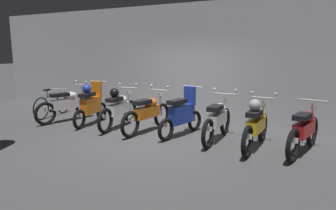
{
  "coord_description": "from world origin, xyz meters",
  "views": [
    {
      "loc": [
        3.65,
        -5.88,
        2.06
      ],
      "look_at": [
        0.16,
        0.55,
        0.75
      ],
      "focal_mm": 33.11,
      "sensor_mm": 36.0,
      "label": 1
    }
  ],
  "objects_px": {
    "motorbike_slot_2": "(119,108)",
    "motorbike_slot_6": "(256,124)",
    "bicycle": "(52,105)",
    "motorbike_slot_1": "(91,104)",
    "motorbike_slot_3": "(148,113)",
    "motorbike_slot_5": "(218,119)",
    "motorbike_slot_4": "(182,114)",
    "motorbike_slot_0": "(67,104)",
    "motorbike_slot_7": "(304,130)"
  },
  "relations": [
    {
      "from": "motorbike_slot_2",
      "to": "motorbike_slot_6",
      "type": "bearing_deg",
      "value": -1.43
    },
    {
      "from": "bicycle",
      "to": "motorbike_slot_1",
      "type": "bearing_deg",
      "value": -6.29
    },
    {
      "from": "motorbike_slot_3",
      "to": "motorbike_slot_5",
      "type": "height_order",
      "value": "same"
    },
    {
      "from": "motorbike_slot_5",
      "to": "motorbike_slot_1",
      "type": "bearing_deg",
      "value": -177.46
    },
    {
      "from": "motorbike_slot_2",
      "to": "motorbike_slot_3",
      "type": "height_order",
      "value": "same"
    },
    {
      "from": "motorbike_slot_4",
      "to": "bicycle",
      "type": "height_order",
      "value": "motorbike_slot_4"
    },
    {
      "from": "motorbike_slot_0",
      "to": "motorbike_slot_3",
      "type": "height_order",
      "value": "same"
    },
    {
      "from": "motorbike_slot_4",
      "to": "motorbike_slot_5",
      "type": "distance_m",
      "value": 0.9
    },
    {
      "from": "motorbike_slot_2",
      "to": "motorbike_slot_6",
      "type": "distance_m",
      "value": 3.64
    },
    {
      "from": "motorbike_slot_4",
      "to": "motorbike_slot_2",
      "type": "bearing_deg",
      "value": -176.71
    },
    {
      "from": "motorbike_slot_7",
      "to": "motorbike_slot_1",
      "type": "bearing_deg",
      "value": -178.81
    },
    {
      "from": "motorbike_slot_6",
      "to": "motorbike_slot_7",
      "type": "relative_size",
      "value": 1.01
    },
    {
      "from": "motorbike_slot_1",
      "to": "motorbike_slot_7",
      "type": "bearing_deg",
      "value": 1.19
    },
    {
      "from": "motorbike_slot_0",
      "to": "motorbike_slot_4",
      "type": "height_order",
      "value": "motorbike_slot_4"
    },
    {
      "from": "motorbike_slot_1",
      "to": "motorbike_slot_2",
      "type": "bearing_deg",
      "value": 3.42
    },
    {
      "from": "motorbike_slot_6",
      "to": "motorbike_slot_4",
      "type": "bearing_deg",
      "value": 173.82
    },
    {
      "from": "motorbike_slot_0",
      "to": "motorbike_slot_3",
      "type": "bearing_deg",
      "value": 1.89
    },
    {
      "from": "bicycle",
      "to": "motorbike_slot_7",
      "type": "bearing_deg",
      "value": -0.65
    },
    {
      "from": "motorbike_slot_0",
      "to": "motorbike_slot_6",
      "type": "height_order",
      "value": "same"
    },
    {
      "from": "motorbike_slot_7",
      "to": "bicycle",
      "type": "height_order",
      "value": "motorbike_slot_7"
    },
    {
      "from": "motorbike_slot_3",
      "to": "bicycle",
      "type": "relative_size",
      "value": 1.14
    },
    {
      "from": "motorbike_slot_6",
      "to": "motorbike_slot_7",
      "type": "bearing_deg",
      "value": 9.32
    },
    {
      "from": "motorbike_slot_0",
      "to": "motorbike_slot_2",
      "type": "bearing_deg",
      "value": 3.07
    },
    {
      "from": "motorbike_slot_4",
      "to": "motorbike_slot_6",
      "type": "height_order",
      "value": "motorbike_slot_4"
    },
    {
      "from": "motorbike_slot_0",
      "to": "motorbike_slot_7",
      "type": "height_order",
      "value": "motorbike_slot_0"
    },
    {
      "from": "motorbike_slot_2",
      "to": "motorbike_slot_4",
      "type": "distance_m",
      "value": 1.83
    },
    {
      "from": "motorbike_slot_3",
      "to": "motorbike_slot_2",
      "type": "bearing_deg",
      "value": 179.54
    },
    {
      "from": "motorbike_slot_1",
      "to": "bicycle",
      "type": "relative_size",
      "value": 0.98
    },
    {
      "from": "motorbike_slot_6",
      "to": "motorbike_slot_7",
      "type": "distance_m",
      "value": 0.93
    },
    {
      "from": "motorbike_slot_5",
      "to": "bicycle",
      "type": "distance_m",
      "value": 5.41
    },
    {
      "from": "motorbike_slot_0",
      "to": "motorbike_slot_4",
      "type": "xyz_separation_m",
      "value": [
        3.64,
        0.2,
        0.03
      ]
    },
    {
      "from": "motorbike_slot_3",
      "to": "motorbike_slot_7",
      "type": "height_order",
      "value": "motorbike_slot_3"
    },
    {
      "from": "motorbike_slot_3",
      "to": "motorbike_slot_7",
      "type": "relative_size",
      "value": 1.01
    },
    {
      "from": "motorbike_slot_0",
      "to": "motorbike_slot_2",
      "type": "height_order",
      "value": "same"
    },
    {
      "from": "motorbike_slot_2",
      "to": "motorbike_slot_5",
      "type": "bearing_deg",
      "value": 2.24
    },
    {
      "from": "motorbike_slot_0",
      "to": "motorbike_slot_1",
      "type": "xyz_separation_m",
      "value": [
        0.9,
        0.04,
        0.07
      ]
    },
    {
      "from": "motorbike_slot_4",
      "to": "motorbike_slot_7",
      "type": "bearing_deg",
      "value": -0.97
    },
    {
      "from": "motorbike_slot_6",
      "to": "motorbike_slot_5",
      "type": "bearing_deg",
      "value": 167.73
    },
    {
      "from": "motorbike_slot_6",
      "to": "motorbike_slot_7",
      "type": "xyz_separation_m",
      "value": [
        0.91,
        0.15,
        -0.04
      ]
    },
    {
      "from": "motorbike_slot_0",
      "to": "motorbike_slot_4",
      "type": "bearing_deg",
      "value": 3.18
    },
    {
      "from": "motorbike_slot_1",
      "to": "motorbike_slot_6",
      "type": "bearing_deg",
      "value": -0.46
    },
    {
      "from": "motorbike_slot_2",
      "to": "motorbike_slot_3",
      "type": "bearing_deg",
      "value": -0.46
    },
    {
      "from": "motorbike_slot_1",
      "to": "motorbike_slot_4",
      "type": "bearing_deg",
      "value": 3.33
    },
    {
      "from": "motorbike_slot_1",
      "to": "motorbike_slot_6",
      "type": "height_order",
      "value": "motorbike_slot_1"
    },
    {
      "from": "motorbike_slot_3",
      "to": "motorbike_slot_5",
      "type": "xyz_separation_m",
      "value": [
        1.81,
        0.11,
        0.0
      ]
    },
    {
      "from": "motorbike_slot_0",
      "to": "motorbike_slot_1",
      "type": "distance_m",
      "value": 0.9
    },
    {
      "from": "motorbike_slot_1",
      "to": "motorbike_slot_5",
      "type": "height_order",
      "value": "motorbike_slot_1"
    },
    {
      "from": "motorbike_slot_2",
      "to": "motorbike_slot_7",
      "type": "height_order",
      "value": "motorbike_slot_2"
    },
    {
      "from": "motorbike_slot_1",
      "to": "motorbike_slot_3",
      "type": "distance_m",
      "value": 1.83
    },
    {
      "from": "bicycle",
      "to": "motorbike_slot_3",
      "type": "bearing_deg",
      "value": -2.36
    }
  ]
}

